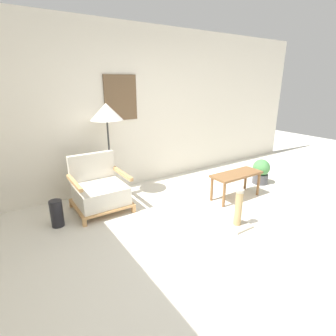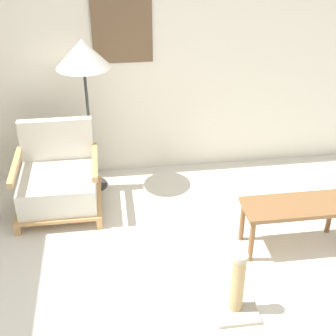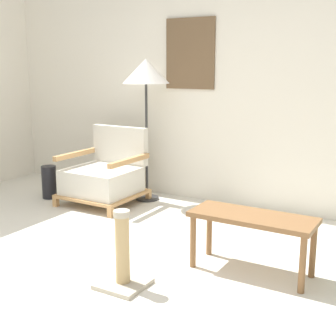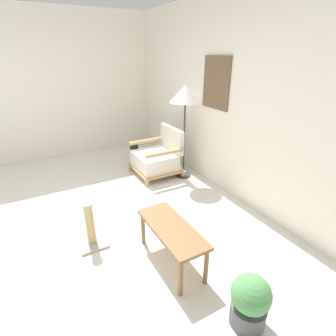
% 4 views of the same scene
% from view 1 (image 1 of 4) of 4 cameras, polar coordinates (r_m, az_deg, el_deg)
% --- Properties ---
extents(ground_plane, '(14.00, 14.00, 0.00)m').
position_cam_1_polar(ground_plane, '(3.21, 16.12, -16.70)').
color(ground_plane, silver).
extents(wall_back, '(8.00, 0.09, 2.70)m').
position_cam_1_polar(wall_back, '(4.67, -6.83, 12.66)').
color(wall_back, silver).
rests_on(wall_back, ground_plane).
extents(armchair, '(0.76, 0.72, 0.79)m').
position_cam_1_polar(armchair, '(3.96, -14.64, -4.79)').
color(armchair, tan).
rests_on(armchair, ground_plane).
extents(floor_lamp, '(0.49, 0.49, 1.50)m').
position_cam_1_polar(floor_lamp, '(4.11, -13.23, 11.22)').
color(floor_lamp, '#2D2D2D').
rests_on(floor_lamp, ground_plane).
extents(coffee_table, '(0.86, 0.35, 0.42)m').
position_cam_1_polar(coffee_table, '(4.31, 14.67, -1.91)').
color(coffee_table, brown).
rests_on(coffee_table, ground_plane).
extents(vase, '(0.16, 0.16, 0.36)m').
position_cam_1_polar(vase, '(3.73, -23.06, -9.08)').
color(vase, black).
rests_on(vase, ground_plane).
extents(potted_plant, '(0.31, 0.31, 0.46)m').
position_cam_1_polar(potted_plant, '(5.10, 19.57, -0.65)').
color(potted_plant, '#4C4C51').
rests_on(potted_plant, ground_plane).
extents(scratching_post, '(0.31, 0.31, 0.52)m').
position_cam_1_polar(scratching_post, '(3.54, 14.97, -9.66)').
color(scratching_post, '#B2A893').
rests_on(scratching_post, ground_plane).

